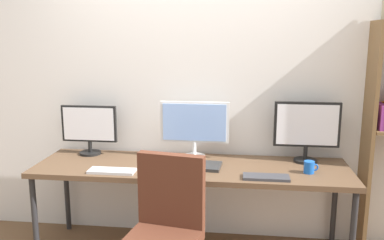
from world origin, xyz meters
name	(u,v)px	position (x,y,z in m)	size (l,w,h in m)	color
wall_back	(197,87)	(0.00, 1.02, 1.30)	(4.82, 0.10, 2.60)	silver
desk	(191,171)	(0.00, 0.60, 0.69)	(2.42, 0.68, 0.74)	brown
monitor_left	(89,127)	(-0.89, 0.81, 0.97)	(0.47, 0.18, 0.42)	black
monitor_center	(194,126)	(0.00, 0.81, 1.01)	(0.56, 0.18, 0.47)	silver
monitor_right	(307,128)	(0.89, 0.81, 1.01)	(0.51, 0.18, 0.48)	black
keyboard_left	(112,171)	(-0.56, 0.37, 0.75)	(0.34, 0.13, 0.02)	silver
keyboard_right	(266,177)	(0.56, 0.37, 0.75)	(0.32, 0.13, 0.02)	#38383D
computer_mouse	(165,169)	(-0.18, 0.44, 0.76)	(0.06, 0.10, 0.03)	silver
laptop_closed	(200,166)	(0.07, 0.57, 0.75)	(0.32, 0.22, 0.02)	#2D2D2D
coffee_mug	(309,167)	(0.88, 0.53, 0.79)	(0.11, 0.08, 0.09)	blue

